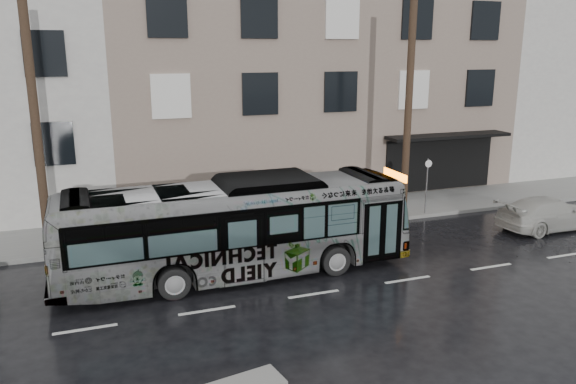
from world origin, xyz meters
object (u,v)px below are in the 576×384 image
Objects in this scene: utility_pole_front at (408,110)px; sign_post at (427,186)px; utility_pole_rear at (36,125)px; white_sedan at (549,213)px; bus at (236,228)px.

utility_pole_front is 3.48m from sign_post.
utility_pole_rear reaches higher than sign_post.
white_sedan is at bearing -40.55° from sign_post.
utility_pole_front and utility_pole_rear have the same top height.
utility_pole_rear is 0.80× the size of bus.
utility_pole_rear is 15.46m from sign_post.
sign_post is at bearing 47.26° from white_sedan.
utility_pole_rear reaches higher than white_sedan.
utility_pole_front is 7.02m from white_sedan.
utility_pole_front is 2.01× the size of white_sedan.
white_sedan is (18.81, -3.17, -4.00)m from utility_pole_rear.
bus is at bearing 89.43° from white_sedan.
utility_pole_front is at bearing -67.56° from bus.
sign_post is 0.54× the size of white_sedan.
utility_pole_front reaches higher than white_sedan.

